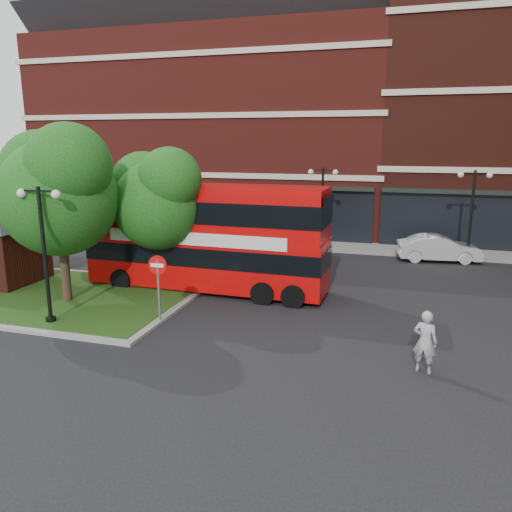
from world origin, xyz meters
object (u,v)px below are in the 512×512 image
(car_silver, at_px, (263,237))
(car_white, at_px, (439,248))
(bus, at_px, (206,230))
(woman, at_px, (425,342))

(car_silver, relative_size, car_white, 1.03)
(bus, xyz_separation_m, car_white, (10.27, 8.57, -1.95))
(woman, height_order, car_silver, woman)
(bus, height_order, woman, bus)
(car_white, bearing_deg, bus, 122.06)
(bus, bearing_deg, car_white, 41.44)
(car_white, bearing_deg, woman, 167.50)
(car_silver, bearing_deg, woman, -147.71)
(woman, bearing_deg, bus, -15.85)
(woman, xyz_separation_m, car_silver, (-8.87, 14.41, -0.15))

